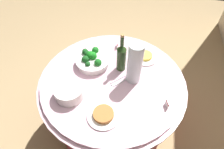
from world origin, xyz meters
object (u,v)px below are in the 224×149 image
object	(u,v)px
decorative_fruit_vase	(135,64)
label_placard_mid	(167,104)
food_plate_peanuts	(103,115)
food_plate_fried_egg	(145,56)
wine_bottle	(121,57)
plate_stack	(69,92)
broccoli_bowl	(92,60)
serving_tongs	(120,81)
label_placard_front	(117,44)

from	to	relation	value
decorative_fruit_vase	label_placard_mid	bearing A→B (deg)	53.05
decorative_fruit_vase	food_plate_peanuts	world-z (taller)	decorative_fruit_vase
decorative_fruit_vase	food_plate_fried_egg	distance (m)	0.31
wine_bottle	food_plate_peanuts	bearing A→B (deg)	-3.99
plate_stack	broccoli_bowl	bearing A→B (deg)	168.56
serving_tongs	food_plate_fried_egg	distance (m)	0.35
food_plate_fried_egg	food_plate_peanuts	world-z (taller)	food_plate_peanuts
serving_tongs	food_plate_peanuts	distance (m)	0.32
label_placard_front	label_placard_mid	size ratio (longest dim) A/B	1.00
broccoli_bowl	decorative_fruit_vase	size ratio (longest dim) A/B	0.82
broccoli_bowl	decorative_fruit_vase	world-z (taller)	decorative_fruit_vase
serving_tongs	plate_stack	bearing A→B (deg)	-57.26
label_placard_mid	serving_tongs	bearing A→B (deg)	-112.74
decorative_fruit_vase	food_plate_peanuts	xyz separation A→B (m)	(0.37, -0.15, -0.15)
broccoli_bowl	plate_stack	xyz separation A→B (m)	(0.35, -0.07, 0.00)
wine_bottle	food_plate_fried_egg	bearing A→B (deg)	133.49
food_plate_peanuts	label_placard_front	size ratio (longest dim) A/B	4.00
wine_bottle	serving_tongs	world-z (taller)	wine_bottle
plate_stack	wine_bottle	distance (m)	0.47
broccoli_bowl	food_plate_peanuts	bearing A→B (deg)	24.31
broccoli_bowl	serving_tongs	world-z (taller)	broccoli_bowl
serving_tongs	food_plate_fried_egg	bearing A→B (deg)	152.11
food_plate_fried_egg	plate_stack	bearing A→B (deg)	-43.38
label_placard_front	food_plate_fried_egg	bearing A→B (deg)	72.34
decorative_fruit_vase	label_placard_mid	distance (m)	0.35
food_plate_peanuts	label_placard_mid	bearing A→B (deg)	112.51
food_plate_peanuts	decorative_fruit_vase	bearing A→B (deg)	158.32
plate_stack	label_placard_front	xyz separation A→B (m)	(-0.59, 0.23, -0.01)
broccoli_bowl	food_plate_peanuts	xyz separation A→B (m)	(0.46, 0.21, -0.03)
broccoli_bowl	label_placard_front	world-z (taller)	broccoli_bowl
plate_stack	serving_tongs	xyz separation A→B (m)	(-0.21, 0.32, -0.04)
wine_bottle	label_placard_front	world-z (taller)	wine_bottle
food_plate_fried_egg	label_placard_front	xyz separation A→B (m)	(-0.08, -0.26, 0.02)
serving_tongs	label_placard_mid	distance (m)	0.39
label_placard_front	food_plate_peanuts	bearing A→B (deg)	3.92
decorative_fruit_vase	label_placard_front	world-z (taller)	decorative_fruit_vase
food_plate_peanuts	food_plate_fried_egg	bearing A→B (deg)	161.49
label_placard_front	broccoli_bowl	bearing A→B (deg)	-32.26
plate_stack	serving_tongs	bearing A→B (deg)	122.74
serving_tongs	label_placard_mid	xyz separation A→B (m)	(0.15, 0.36, 0.03)
broccoli_bowl	wine_bottle	size ratio (longest dim) A/B	0.83
serving_tongs	label_placard_mid	size ratio (longest dim) A/B	2.66
broccoli_bowl	plate_stack	size ratio (longest dim) A/B	1.33
wine_bottle	food_plate_fried_egg	xyz separation A→B (m)	(-0.17, 0.18, -0.12)
label_placard_mid	decorative_fruit_vase	bearing A→B (deg)	-126.95
broccoli_bowl	food_plate_peanuts	world-z (taller)	broccoli_bowl
wine_bottle	serving_tongs	size ratio (longest dim) A/B	2.30
plate_stack	decorative_fruit_vase	distance (m)	0.51
wine_bottle	label_placard_front	xyz separation A→B (m)	(-0.25, -0.08, -0.10)
decorative_fruit_vase	plate_stack	bearing A→B (deg)	-58.90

